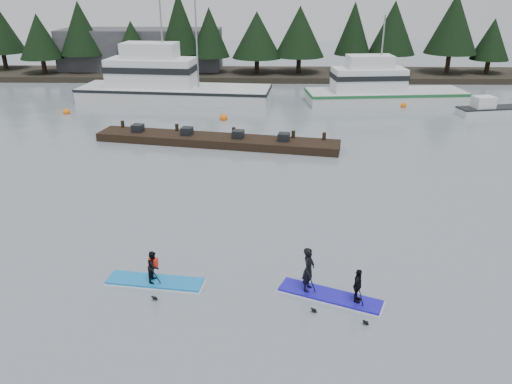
{
  "coord_description": "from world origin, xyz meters",
  "views": [
    {
      "loc": [
        0.48,
        -14.85,
        9.9
      ],
      "look_at": [
        0.0,
        6.0,
        1.1
      ],
      "focal_mm": 35.0,
      "sensor_mm": 36.0,
      "label": 1
    }
  ],
  "objects_px": {
    "floating_dock": "(216,140)",
    "fishing_boat_medium": "(381,96)",
    "fishing_boat_large": "(169,92)",
    "paddleboard_duo": "(329,283)",
    "paddleboard_solo": "(154,275)"
  },
  "relations": [
    {
      "from": "paddleboard_solo",
      "to": "fishing_boat_medium",
      "type": "bearing_deg",
      "value": 72.08
    },
    {
      "from": "fishing_boat_medium",
      "to": "floating_dock",
      "type": "relative_size",
      "value": 0.87
    },
    {
      "from": "fishing_boat_medium",
      "to": "paddleboard_solo",
      "type": "distance_m",
      "value": 32.36
    },
    {
      "from": "fishing_boat_large",
      "to": "paddleboard_duo",
      "type": "bearing_deg",
      "value": -64.41
    },
    {
      "from": "paddleboard_solo",
      "to": "paddleboard_duo",
      "type": "relative_size",
      "value": 0.99
    },
    {
      "from": "fishing_boat_medium",
      "to": "floating_dock",
      "type": "distance_m",
      "value": 18.45
    },
    {
      "from": "floating_dock",
      "to": "fishing_boat_medium",
      "type": "bearing_deg",
      "value": 54.27
    },
    {
      "from": "fishing_boat_medium",
      "to": "floating_dock",
      "type": "height_order",
      "value": "fishing_boat_medium"
    },
    {
      "from": "paddleboard_solo",
      "to": "paddleboard_duo",
      "type": "xyz_separation_m",
      "value": [
        6.07,
        -0.72,
        0.19
      ]
    },
    {
      "from": "fishing_boat_medium",
      "to": "floating_dock",
      "type": "xyz_separation_m",
      "value": [
        -13.4,
        -12.69,
        -0.31
      ]
    },
    {
      "from": "fishing_boat_large",
      "to": "paddleboard_duo",
      "type": "distance_m",
      "value": 32.35
    },
    {
      "from": "fishing_boat_large",
      "to": "fishing_boat_medium",
      "type": "bearing_deg",
      "value": 4.13
    },
    {
      "from": "paddleboard_duo",
      "to": "paddleboard_solo",
      "type": "bearing_deg",
      "value": -163.73
    },
    {
      "from": "fishing_boat_large",
      "to": "paddleboard_solo",
      "type": "bearing_deg",
      "value": -74.86
    },
    {
      "from": "floating_dock",
      "to": "paddleboard_duo",
      "type": "bearing_deg",
      "value": -61.51
    }
  ]
}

